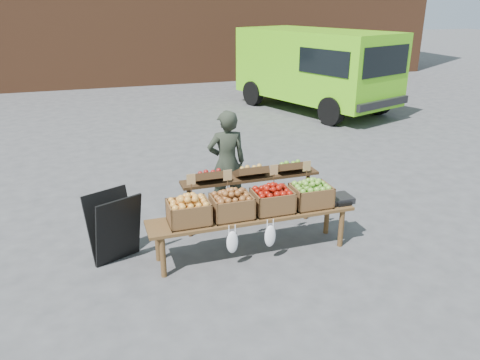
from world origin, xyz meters
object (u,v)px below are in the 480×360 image
object	(u,v)px
vendor	(227,163)
display_bench	(252,233)
crate_red_apples	(272,201)
crate_green_apples	(311,196)
crate_golden_apples	(189,212)
delivery_van	(315,71)
crate_russet_pears	(232,207)
chalkboard_sign	(114,227)
weighing_scale	(339,199)
back_table	(251,194)

from	to	relation	value
vendor	display_bench	world-z (taller)	vendor
crate_red_apples	crate_green_apples	distance (m)	0.55
vendor	display_bench	size ratio (longest dim) A/B	0.60
crate_golden_apples	crate_red_apples	size ratio (longest dim) A/B	1.00
delivery_van	crate_green_apples	world-z (taller)	delivery_van
crate_russet_pears	crate_green_apples	bearing A→B (deg)	0.00
vendor	crate_russet_pears	distance (m)	1.38
crate_russet_pears	crate_green_apples	world-z (taller)	same
vendor	chalkboard_sign	xyz separation A→B (m)	(-1.77, -0.95, -0.36)
display_bench	crate_green_apples	size ratio (longest dim) A/B	5.40
delivery_van	crate_russet_pears	world-z (taller)	delivery_van
vendor	weighing_scale	bearing A→B (deg)	134.75
chalkboard_sign	back_table	distance (m)	1.96
chalkboard_sign	crate_russet_pears	size ratio (longest dim) A/B	1.83
back_table	crate_golden_apples	bearing A→B (deg)	-145.77
weighing_scale	display_bench	bearing A→B (deg)	180.00
chalkboard_sign	crate_red_apples	size ratio (longest dim) A/B	1.83
crate_russet_pears	crate_green_apples	distance (m)	1.10
chalkboard_sign	display_bench	xyz separation A→B (m)	(1.70, -0.39, -0.17)
delivery_van	weighing_scale	xyz separation A→B (m)	(-3.43, -7.57, -0.55)
chalkboard_sign	crate_green_apples	xyz separation A→B (m)	(2.53, -0.39, 0.25)
back_table	crate_red_apples	size ratio (longest dim) A/B	4.20
crate_russet_pears	weighing_scale	xyz separation A→B (m)	(1.52, 0.00, -0.10)
display_bench	crate_golden_apples	world-z (taller)	crate_golden_apples
crate_green_apples	weighing_scale	bearing A→B (deg)	0.00
display_bench	crate_red_apples	distance (m)	0.51
delivery_van	vendor	distance (m)	7.76
delivery_van	back_table	bearing A→B (deg)	-142.70
chalkboard_sign	crate_golden_apples	distance (m)	0.99
crate_green_apples	weighing_scale	xyz separation A→B (m)	(0.43, 0.00, -0.10)
crate_green_apples	weighing_scale	world-z (taller)	crate_green_apples
back_table	delivery_van	bearing A→B (deg)	57.02
crate_russet_pears	chalkboard_sign	bearing A→B (deg)	164.72
back_table	crate_russet_pears	world-z (taller)	back_table
crate_golden_apples	crate_green_apples	distance (m)	1.65
delivery_van	crate_red_apples	distance (m)	8.77
crate_golden_apples	delivery_van	bearing A→B (deg)	53.98
chalkboard_sign	crate_golden_apples	xyz separation A→B (m)	(0.88, -0.39, 0.25)
delivery_van	crate_red_apples	xyz separation A→B (m)	(-4.40, -7.57, -0.45)
vendor	crate_red_apples	distance (m)	1.36
vendor	crate_green_apples	bearing A→B (deg)	122.81
vendor	chalkboard_sign	size ratio (longest dim) A/B	1.78
chalkboard_sign	back_table	size ratio (longest dim) A/B	0.44
back_table	crate_red_apples	xyz separation A→B (m)	(0.04, -0.72, 0.19)
chalkboard_sign	crate_russet_pears	distance (m)	1.50
weighing_scale	crate_green_apples	bearing A→B (deg)	180.00
chalkboard_sign	weighing_scale	world-z (taller)	chalkboard_sign
crate_green_apples	weighing_scale	distance (m)	0.44
delivery_van	weighing_scale	world-z (taller)	delivery_van
vendor	crate_russet_pears	size ratio (longest dim) A/B	3.26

